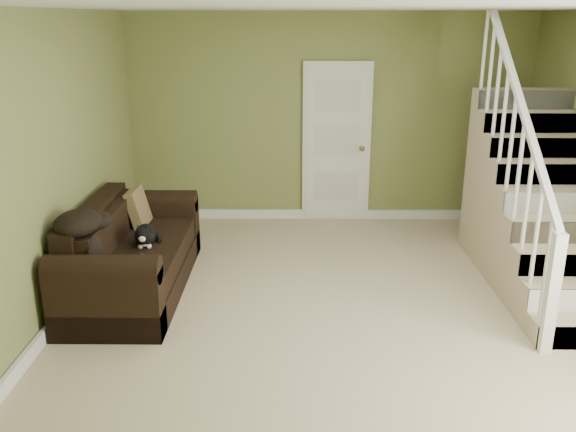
{
  "coord_description": "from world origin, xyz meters",
  "views": [
    {
      "loc": [
        -0.44,
        -4.9,
        2.53
      ],
      "look_at": [
        -0.49,
        0.21,
        0.85
      ],
      "focal_mm": 38.0,
      "sensor_mm": 36.0,
      "label": 1
    }
  ],
  "objects_px": {
    "cat": "(145,235)",
    "banana": "(134,260)",
    "side_table": "(134,230)",
    "sofa": "(130,258)"
  },
  "relations": [
    {
      "from": "cat",
      "to": "banana",
      "type": "distance_m",
      "value": 0.45
    },
    {
      "from": "side_table",
      "to": "banana",
      "type": "bearing_deg",
      "value": -75.24
    },
    {
      "from": "side_table",
      "to": "banana",
      "type": "height_order",
      "value": "side_table"
    },
    {
      "from": "side_table",
      "to": "sofa",
      "type": "bearing_deg",
      "value": -78.07
    },
    {
      "from": "sofa",
      "to": "cat",
      "type": "height_order",
      "value": "sofa"
    },
    {
      "from": "sofa",
      "to": "banana",
      "type": "height_order",
      "value": "sofa"
    },
    {
      "from": "sofa",
      "to": "side_table",
      "type": "xyz_separation_m",
      "value": [
        -0.19,
        0.92,
        -0.04
      ]
    },
    {
      "from": "sofa",
      "to": "cat",
      "type": "xyz_separation_m",
      "value": [
        0.17,
        -0.02,
        0.24
      ]
    },
    {
      "from": "cat",
      "to": "banana",
      "type": "xyz_separation_m",
      "value": [
        0.0,
        -0.44,
        -0.07
      ]
    },
    {
      "from": "sofa",
      "to": "side_table",
      "type": "bearing_deg",
      "value": 101.93
    }
  ]
}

